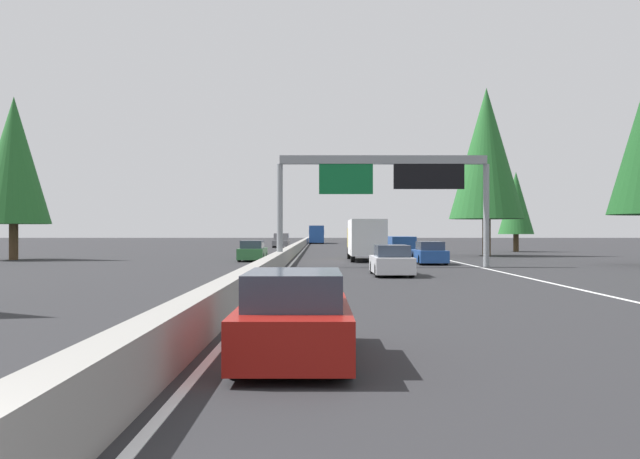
{
  "coord_description": "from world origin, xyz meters",
  "views": [
    {
      "loc": [
        -2.57,
        -2.06,
        2.12
      ],
      "look_at": [
        59.88,
        -2.12,
        2.29
      ],
      "focal_mm": 38.11,
      "sensor_mm": 36.0,
      "label": 1
    }
  ],
  "objects_px": {
    "sedan_far_right": "(294,318)",
    "pickup_far_center": "(378,242)",
    "sedan_mid_center": "(391,261)",
    "minivan_mid_right": "(401,245)",
    "box_truck_near_right": "(366,238)",
    "oncoming_far": "(253,251)",
    "sedan_distant_b": "(430,254)",
    "sign_gantry_overhead": "(386,178)",
    "bus_far_left": "(317,234)",
    "oncoming_near": "(281,240)",
    "conifer_right_mid": "(486,154)",
    "conifer_right_far": "(516,203)",
    "conifer_left_near": "(14,160)"
  },
  "relations": [
    {
      "from": "bus_far_left",
      "to": "minivan_mid_right",
      "type": "xyz_separation_m",
      "value": [
        -62.62,
        -7.28,
        -0.77
      ]
    },
    {
      "from": "box_truck_near_right",
      "to": "oncoming_far",
      "type": "bearing_deg",
      "value": 94.29
    },
    {
      "from": "sign_gantry_overhead",
      "to": "sedan_distant_b",
      "type": "relative_size",
      "value": 2.88
    },
    {
      "from": "minivan_mid_right",
      "to": "oncoming_near",
      "type": "relative_size",
      "value": 0.89
    },
    {
      "from": "oncoming_near",
      "to": "conifer_right_mid",
      "type": "distance_m",
      "value": 37.35
    },
    {
      "from": "pickup_far_center",
      "to": "oncoming_near",
      "type": "bearing_deg",
      "value": 52.48
    },
    {
      "from": "sedan_distant_b",
      "to": "conifer_right_far",
      "type": "bearing_deg",
      "value": -26.58
    },
    {
      "from": "sedan_far_right",
      "to": "oncoming_near",
      "type": "height_order",
      "value": "oncoming_near"
    },
    {
      "from": "pickup_far_center",
      "to": "oncoming_near",
      "type": "distance_m",
      "value": 15.16
    },
    {
      "from": "sedan_mid_center",
      "to": "conifer_left_near",
      "type": "distance_m",
      "value": 32.36
    },
    {
      "from": "oncoming_far",
      "to": "conifer_right_mid",
      "type": "relative_size",
      "value": 0.3
    },
    {
      "from": "conifer_left_near",
      "to": "box_truck_near_right",
      "type": "bearing_deg",
      "value": -92.83
    },
    {
      "from": "sedan_mid_center",
      "to": "sedan_distant_b",
      "type": "xyz_separation_m",
      "value": [
        11.35,
        -3.68,
        0.0
      ]
    },
    {
      "from": "box_truck_near_right",
      "to": "oncoming_near",
      "type": "distance_m",
      "value": 41.2
    },
    {
      "from": "sedan_distant_b",
      "to": "pickup_far_center",
      "type": "relative_size",
      "value": 0.79
    },
    {
      "from": "box_truck_near_right",
      "to": "oncoming_far",
      "type": "xyz_separation_m",
      "value": [
        -0.61,
        8.13,
        -0.93
      ]
    },
    {
      "from": "sign_gantry_overhead",
      "to": "conifer_right_mid",
      "type": "height_order",
      "value": "conifer_right_mid"
    },
    {
      "from": "oncoming_near",
      "to": "pickup_far_center",
      "type": "bearing_deg",
      "value": 52.48
    },
    {
      "from": "sign_gantry_overhead",
      "to": "oncoming_near",
      "type": "xyz_separation_m",
      "value": [
        49.03,
        9.01,
        -4.36
      ]
    },
    {
      "from": "oncoming_far",
      "to": "sedan_mid_center",
      "type": "bearing_deg",
      "value": 27.35
    },
    {
      "from": "sign_gantry_overhead",
      "to": "bus_far_left",
      "type": "height_order",
      "value": "sign_gantry_overhead"
    },
    {
      "from": "bus_far_left",
      "to": "oncoming_near",
      "type": "height_order",
      "value": "bus_far_left"
    },
    {
      "from": "sedan_far_right",
      "to": "minivan_mid_right",
      "type": "relative_size",
      "value": 0.88
    },
    {
      "from": "sedan_distant_b",
      "to": "oncoming_near",
      "type": "bearing_deg",
      "value": 14.98
    },
    {
      "from": "sign_gantry_overhead",
      "to": "conifer_left_near",
      "type": "height_order",
      "value": "conifer_left_near"
    },
    {
      "from": "conifer_right_far",
      "to": "sedan_mid_center",
      "type": "bearing_deg",
      "value": 155.88
    },
    {
      "from": "sedan_distant_b",
      "to": "bus_far_left",
      "type": "height_order",
      "value": "bus_far_left"
    },
    {
      "from": "sedan_far_right",
      "to": "pickup_far_center",
      "type": "xyz_separation_m",
      "value": [
        68.95,
        -7.4,
        0.23
      ]
    },
    {
      "from": "sign_gantry_overhead",
      "to": "minivan_mid_right",
      "type": "distance_m",
      "value": 17.07
    },
    {
      "from": "box_truck_near_right",
      "to": "conifer_right_far",
      "type": "distance_m",
      "value": 27.72
    },
    {
      "from": "sedan_mid_center",
      "to": "conifer_right_far",
      "type": "height_order",
      "value": "conifer_right_far"
    },
    {
      "from": "box_truck_near_right",
      "to": "conifer_left_near",
      "type": "bearing_deg",
      "value": 87.17
    },
    {
      "from": "sign_gantry_overhead",
      "to": "sedan_mid_center",
      "type": "xyz_separation_m",
      "value": [
        -7.82,
        0.51,
        -4.59
      ]
    },
    {
      "from": "sedan_mid_center",
      "to": "minivan_mid_right",
      "type": "height_order",
      "value": "minivan_mid_right"
    },
    {
      "from": "sedan_mid_center",
      "to": "oncoming_far",
      "type": "relative_size",
      "value": 1.0
    },
    {
      "from": "minivan_mid_right",
      "to": "conifer_right_mid",
      "type": "height_order",
      "value": "conifer_right_mid"
    },
    {
      "from": "sign_gantry_overhead",
      "to": "pickup_far_center",
      "type": "xyz_separation_m",
      "value": [
        39.8,
        -3.01,
        -4.36
      ]
    },
    {
      "from": "sedan_mid_center",
      "to": "oncoming_far",
      "type": "bearing_deg",
      "value": 27.35
    },
    {
      "from": "conifer_right_mid",
      "to": "sedan_mid_center",
      "type": "bearing_deg",
      "value": 157.09
    },
    {
      "from": "box_truck_near_right",
      "to": "conifer_left_near",
      "type": "height_order",
      "value": "conifer_left_near"
    },
    {
      "from": "sedan_mid_center",
      "to": "box_truck_near_right",
      "type": "height_order",
      "value": "box_truck_near_right"
    },
    {
      "from": "minivan_mid_right",
      "to": "oncoming_far",
      "type": "bearing_deg",
      "value": 125.22
    },
    {
      "from": "sign_gantry_overhead",
      "to": "box_truck_near_right",
      "type": "height_order",
      "value": "sign_gantry_overhead"
    },
    {
      "from": "sedan_distant_b",
      "to": "conifer_right_mid",
      "type": "relative_size",
      "value": 0.3
    },
    {
      "from": "sedan_mid_center",
      "to": "oncoming_far",
      "type": "height_order",
      "value": "same"
    },
    {
      "from": "oncoming_far",
      "to": "conifer_left_near",
      "type": "xyz_separation_m",
      "value": [
        1.9,
        17.94,
        6.7
      ]
    },
    {
      "from": "minivan_mid_right",
      "to": "conifer_right_mid",
      "type": "bearing_deg",
      "value": -76.04
    },
    {
      "from": "sedan_distant_b",
      "to": "oncoming_far",
      "type": "xyz_separation_m",
      "value": [
        4.57,
        11.91,
        0.0
      ]
    },
    {
      "from": "conifer_left_near",
      "to": "sedan_mid_center",
      "type": "bearing_deg",
      "value": -124.24
    },
    {
      "from": "sign_gantry_overhead",
      "to": "conifer_right_far",
      "type": "bearing_deg",
      "value": -28.66
    }
  ]
}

